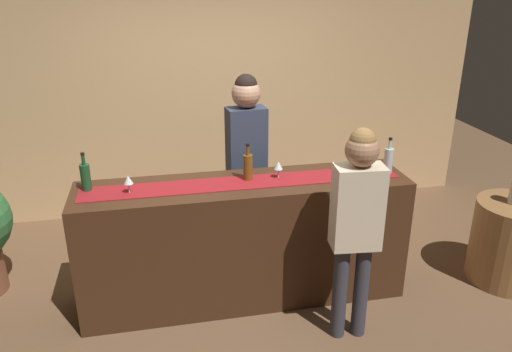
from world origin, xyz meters
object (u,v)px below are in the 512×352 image
at_px(wine_bottle_clear, 388,160).
at_px(wine_bottle_green, 86,177).
at_px(wine_glass_mid_counter, 128,180).
at_px(bartender, 246,149).
at_px(wine_bottle_amber, 248,167).
at_px(round_side_table, 511,242).
at_px(wine_glass_near_customer, 278,166).
at_px(customer_sipping, 357,216).

distance_m(wine_bottle_clear, wine_bottle_green, 2.38).
bearing_deg(wine_glass_mid_counter, bartender, 31.32).
distance_m(wine_bottle_amber, wine_glass_mid_counter, 0.92).
relative_size(wine_bottle_amber, round_side_table, 0.41).
distance_m(wine_bottle_clear, wine_bottle_amber, 1.15).
xyz_separation_m(wine_glass_near_customer, round_side_table, (2.06, -0.26, -0.78)).
distance_m(wine_glass_near_customer, customer_sipping, 0.80).
relative_size(wine_bottle_amber, customer_sipping, 0.19).
relative_size(wine_glass_mid_counter, round_side_table, 0.19).
distance_m(wine_bottle_clear, customer_sipping, 0.83).
distance_m(wine_glass_near_customer, wine_glass_mid_counter, 1.16).
distance_m(wine_bottle_clear, wine_glass_mid_counter, 2.07).
bearing_deg(round_side_table, wine_bottle_amber, 173.09).
relative_size(wine_glass_mid_counter, customer_sipping, 0.09).
height_order(wine_glass_mid_counter, customer_sipping, customer_sipping).
bearing_deg(bartender, round_side_table, 153.41).
height_order(wine_glass_mid_counter, round_side_table, wine_glass_mid_counter).
bearing_deg(wine_glass_mid_counter, wine_bottle_amber, 5.19).
xyz_separation_m(wine_bottle_green, wine_glass_near_customer, (1.47, -0.05, -0.01)).
height_order(wine_bottle_green, wine_glass_near_customer, wine_bottle_green).
relative_size(bartender, round_side_table, 2.41).
distance_m(wine_bottle_green, round_side_table, 3.63).
relative_size(customer_sipping, round_side_table, 2.21).
relative_size(wine_glass_near_customer, bartender, 0.08).
bearing_deg(wine_glass_near_customer, bartender, 106.11).
relative_size(wine_bottle_green, wine_glass_near_customer, 2.10).
xyz_separation_m(wine_bottle_green, wine_glass_mid_counter, (0.31, -0.12, -0.01)).
xyz_separation_m(wine_bottle_clear, wine_glass_near_customer, (-0.91, 0.07, -0.01)).
xyz_separation_m(wine_glass_mid_counter, customer_sipping, (1.55, -0.62, -0.14)).
bearing_deg(wine_glass_near_customer, customer_sipping, -60.55).
bearing_deg(customer_sipping, wine_bottle_clear, 55.97).
xyz_separation_m(wine_bottle_green, round_side_table, (3.53, -0.31, -0.78)).
relative_size(wine_glass_near_customer, customer_sipping, 0.09).
bearing_deg(customer_sipping, wine_bottle_amber, 137.62).
xyz_separation_m(wine_bottle_amber, customer_sipping, (0.63, -0.70, -0.15)).
relative_size(wine_bottle_clear, wine_bottle_green, 1.00).
xyz_separation_m(wine_bottle_clear, wine_bottle_amber, (-1.15, 0.08, 0.00)).
height_order(bartender, customer_sipping, bartender).
xyz_separation_m(wine_bottle_amber, bartender, (0.09, 0.53, -0.04)).
bearing_deg(wine_bottle_amber, wine_bottle_green, 178.33).
height_order(wine_glass_near_customer, wine_glass_mid_counter, same).
height_order(wine_bottle_green, round_side_table, wine_bottle_green).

